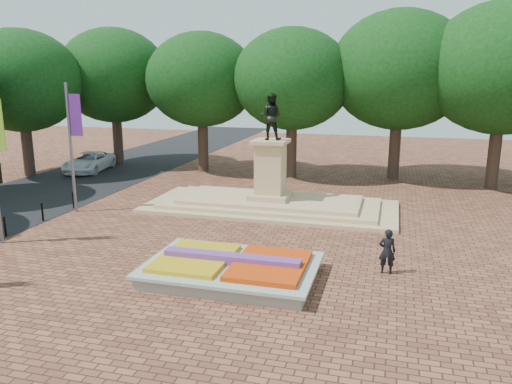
% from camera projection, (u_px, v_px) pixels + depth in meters
% --- Properties ---
extents(ground, '(90.00, 90.00, 0.00)m').
position_uv_depth(ground, '(224.00, 257.00, 20.71)').
color(ground, brown).
rests_on(ground, ground).
extents(asphalt_street, '(9.00, 90.00, 0.02)m').
position_uv_depth(asphalt_street, '(11.00, 203.00, 29.31)').
color(asphalt_street, black).
rests_on(asphalt_street, ground).
extents(flower_bed, '(6.30, 4.30, 0.91)m').
position_uv_depth(flower_bed, '(232.00, 268.00, 18.48)').
color(flower_bed, gray).
rests_on(flower_bed, ground).
extents(monument, '(14.00, 6.00, 6.40)m').
position_uv_depth(monument, '(270.00, 193.00, 28.02)').
color(monument, tan).
rests_on(monument, ground).
extents(tree_row_back, '(44.80, 8.80, 10.43)m').
position_uv_depth(tree_row_back, '(336.00, 85.00, 35.46)').
color(tree_row_back, '#34251C').
rests_on(tree_row_back, ground).
extents(van, '(3.36, 5.77, 1.51)m').
position_uv_depth(van, '(89.00, 162.00, 38.84)').
color(van, white).
rests_on(van, ground).
extents(pedestrian, '(0.66, 0.46, 1.76)m').
position_uv_depth(pedestrian, '(387.00, 251.00, 18.82)').
color(pedestrian, black).
rests_on(pedestrian, ground).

